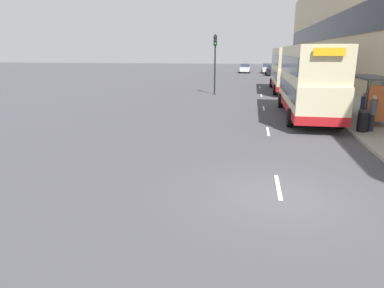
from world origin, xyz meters
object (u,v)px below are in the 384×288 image
Objects in this scene: double_decker_bus_near at (308,80)px; pedestrian_at_shelter at (344,97)px; double_decker_bus_ahead at (287,69)px; pedestrian_1 at (363,108)px; pedestrian_4 at (372,113)px; traffic_light_far_kerb at (215,55)px; pedestrian_3 at (369,97)px; litter_bin at (363,121)px; car_1 at (267,68)px; car_0 at (272,70)px; car_2 at (245,68)px; bus_shelter at (374,91)px.

double_decker_bus_near reaches higher than pedestrian_at_shelter.
double_decker_bus_ahead is 6.40× the size of pedestrian_1.
pedestrian_4 is 0.32× the size of traffic_light_far_kerb.
double_decker_bus_near reaches higher than pedestrian_4.
double_decker_bus_ahead is 18.96m from pedestrian_4.
pedestrian_3 is at bearing 18.91° from pedestrian_at_shelter.
double_decker_bus_near is 5.59m from pedestrian_3.
traffic_light_far_kerb is (-8.95, 14.89, 2.99)m from litter_bin.
double_decker_bus_near is at bearing -146.51° from pedestrian_3.
pedestrian_4 reaches higher than pedestrian_at_shelter.
car_1 is 35.94m from traffic_light_far_kerb.
litter_bin is (2.74, -50.18, -0.22)m from car_1.
pedestrian_4 is (2.63, -43.53, 0.14)m from car_0.
double_decker_bus_ahead is 2.60× the size of car_2.
traffic_light_far_kerb reaches higher than pedestrian_at_shelter.
bus_shelter is at bearing 72.89° from pedestrian_4.
double_decker_bus_near is 2.64× the size of car_0.
pedestrian_4 is (2.51, -4.20, -1.24)m from double_decker_bus_near.
traffic_light_far_kerb reaches higher than car_1.
car_0 is at bearing 97.29° from pedestrian_3.
pedestrian_at_shelter is at bearing 87.27° from pedestrian_1.
pedestrian_3 is 13.92m from traffic_light_far_kerb.
car_0 is at bearing 92.88° from litter_bin.
pedestrian_at_shelter is (2.73, -12.16, -1.28)m from double_decker_bus_ahead.
pedestrian_4 is (-0.79, -2.57, -0.83)m from bus_shelter.
double_decker_bus_ahead is 2.77× the size of car_0.
car_2 is 44.09m from pedestrian_3.
litter_bin is (-0.43, -0.19, -0.37)m from pedestrian_4.
car_1 is (-0.67, 45.80, -1.39)m from double_decker_bus_near.
double_decker_bus_near is at bearing -56.81° from traffic_light_far_kerb.
traffic_light_far_kerb is at bearing -149.66° from double_decker_bus_ahead.
car_0 is 0.73× the size of traffic_light_far_kerb.
car_1 is at bearing 94.78° from bus_shelter.
car_0 is 43.61m from pedestrian_4.
traffic_light_far_kerb is at bearing 129.96° from bus_shelter.
car_1 reaches higher than litter_bin.
car_2 is 2.52× the size of pedestrian_at_shelter.
pedestrian_1 is at bearing -81.76° from double_decker_bus_ahead.
car_2 is (-4.73, 6.74, -0.05)m from car_0.
pedestrian_at_shelter is 0.96× the size of pedestrian_4.
traffic_light_far_kerb is at bearing 121.01° from litter_bin.
pedestrian_1 is 5.99m from pedestrian_3.
car_2 is (-8.15, 47.70, -1.02)m from bus_shelter.
double_decker_bus_near is 5.97× the size of pedestrian_4.
pedestrian_3 is 0.91× the size of pedestrian_4.
car_1 is 4.19m from car_2.
bus_shelter is 41.12m from car_0.
litter_bin is (-0.46, -1.72, -0.36)m from pedestrian_1.
bus_shelter reaches higher than car_2.
litter_bin is at bearing -156.83° from pedestrian_4.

